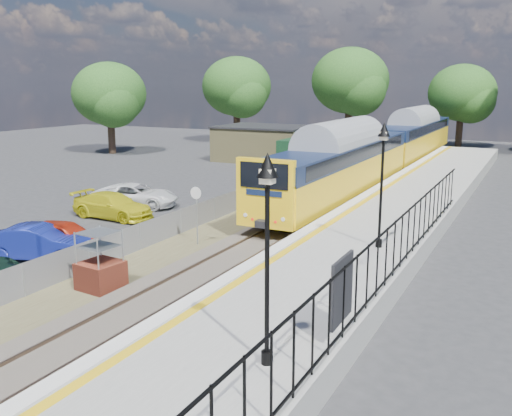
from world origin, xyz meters
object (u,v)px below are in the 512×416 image
Objects in this scene: speed_sign at (196,207)px; car_yellow at (113,206)px; car_red at (63,237)px; victorian_lamp_north at (383,156)px; victorian_lamp_south at (267,211)px; brick_plinth at (100,262)px; car_white at (135,196)px; train at (386,146)px; car_blue at (39,243)px.

car_yellow is (-6.71, 2.43, -1.08)m from speed_sign.
car_yellow is (-2.34, 5.80, -0.04)m from car_red.
car_red is (-12.17, -3.65, -3.60)m from victorian_lamp_north.
speed_sign is at bearing 129.45° from victorian_lamp_south.
brick_plinth reaches higher than car_white.
speed_sign is (-0.00, 6.00, 0.74)m from brick_plinth.
car_red reaches higher than car_yellow.
victorian_lamp_north is 0.96× the size of car_white.
car_yellow is at bearing 171.58° from victorian_lamp_north.
train is 22.06m from speed_sign.
victorian_lamp_north reaches higher than car_blue.
victorian_lamp_north reaches higher than car_white.
victorian_lamp_north is 1.09× the size of car_blue.
train is 8.54× the size of car_white.
car_white is at bearing -120.36° from train.
car_white is (-7.36, 11.07, -0.33)m from brick_plinth.
victorian_lamp_north is 2.22× the size of brick_plinth.
car_blue reaches higher than car_white.
car_red is (-4.37, -3.37, -1.04)m from speed_sign.
victorian_lamp_north reaches higher than car_yellow.
train is 15.80× the size of speed_sign.
train is (-5.50, 31.63, -1.96)m from victorian_lamp_south.
car_red is 0.96× the size of car_blue.
brick_plinth is 4.77m from car_blue.
car_blue is (-12.51, 5.25, -3.60)m from victorian_lamp_south.
victorian_lamp_south reaches higher than train.
victorian_lamp_south reaches higher than car_blue.
speed_sign is at bearing -66.77° from car_blue.
speed_sign is (-8.00, 9.72, -2.56)m from victorian_lamp_south.
victorian_lamp_south reaches higher than car_yellow.
victorian_lamp_north is at bearing -90.61° from car_red.
victorian_lamp_south and victorian_lamp_north have the same top height.
car_blue is at bearing 178.58° from car_white.
car_white is at bearing 146.06° from speed_sign.
victorian_lamp_south is 1.78× the size of speed_sign.
car_red is 0.85× the size of car_white.
victorian_lamp_north reaches higher than train.
speed_sign is at bearing -108.23° from car_yellow.
victorian_lamp_south is at bearing -127.90° from car_yellow.
car_red is 0.90× the size of car_yellow.
brick_plinth is 0.49× the size of car_blue.
brick_plinth is at bearing -141.16° from victorian_lamp_north.
car_yellow is (-14.51, 2.15, -3.64)m from victorian_lamp_north.
speed_sign reaches higher than car_blue.
speed_sign is at bearing -96.51° from train.
victorian_lamp_south is 2.22× the size of brick_plinth.
brick_plinth is (-7.80, -6.28, -3.31)m from victorian_lamp_north.
car_blue is 7.23m from car_yellow.
speed_sign reaches higher than brick_plinth.
brick_plinth is at bearing -164.45° from car_white.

